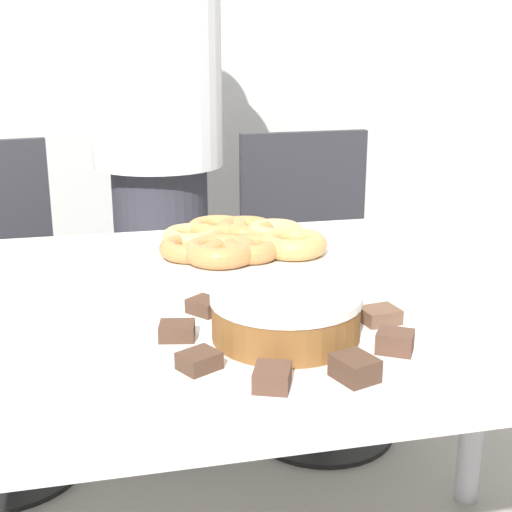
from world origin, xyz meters
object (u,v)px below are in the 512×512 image
office_chair_right (318,295)px  frosted_cake (286,315)px  plate_donuts (235,252)px  napkin (475,273)px  plate_cake (285,341)px  person_standing (158,145)px

office_chair_right → frosted_cake: office_chair_right is taller
plate_donuts → napkin: bearing=-29.8°
plate_cake → office_chair_right: bearing=69.7°
frosted_cake → napkin: (0.40, 0.21, -0.04)m
person_standing → frosted_cake: 1.07m
frosted_cake → napkin: 0.45m
office_chair_right → frosted_cake: bearing=-112.8°
frosted_cake → napkin: size_ratio=1.81×
plate_donuts → napkin: plate_donuts is taller
napkin → plate_donuts: bearing=150.2°
frosted_cake → person_standing: bearing=93.5°
person_standing → napkin: bearing=-61.3°
plate_cake → frosted_cake: bearing=-104.0°
office_chair_right → plate_cake: 1.17m
plate_cake → plate_donuts: (0.02, 0.43, 0.00)m
plate_cake → frosted_cake: size_ratio=1.90×
plate_cake → napkin: bearing=27.9°
person_standing → plate_cake: person_standing is taller
office_chair_right → plate_donuts: (-0.37, -0.63, 0.34)m
person_standing → office_chair_right: size_ratio=1.88×
plate_donuts → office_chair_right: bearing=59.2°
office_chair_right → plate_cake: bearing=-112.8°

